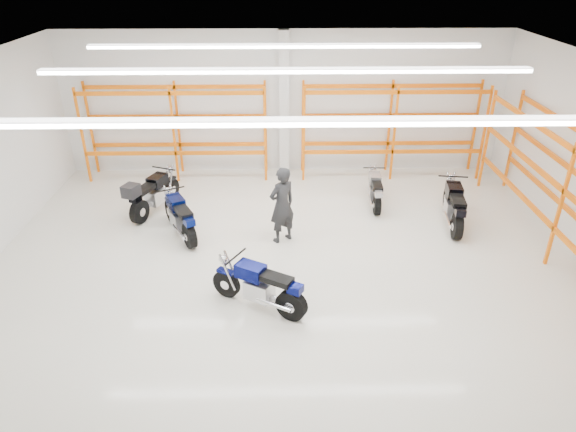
{
  "coord_description": "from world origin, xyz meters",
  "views": [
    {
      "loc": [
        -0.18,
        -10.1,
        6.58
      ],
      "look_at": [
        0.02,
        0.5,
        1.07
      ],
      "focal_mm": 32.0,
      "sensor_mm": 36.0,
      "label": 1
    }
  ],
  "objects_px": {
    "structural_column": "(284,105)",
    "motorcycle_back_d": "(454,207)",
    "motorcycle_back_a": "(151,195)",
    "motorcycle_main": "(262,288)",
    "motorcycle_back_b": "(180,218)",
    "motorcycle_back_c": "(375,191)",
    "standing_man": "(282,205)"
  },
  "relations": [
    {
      "from": "motorcycle_back_d",
      "to": "motorcycle_back_b",
      "type": "bearing_deg",
      "value": -176.54
    },
    {
      "from": "motorcycle_main",
      "to": "standing_man",
      "type": "bearing_deg",
      "value": 81.28
    },
    {
      "from": "standing_man",
      "to": "structural_column",
      "type": "bearing_deg",
      "value": -126.6
    },
    {
      "from": "motorcycle_back_b",
      "to": "motorcycle_back_c",
      "type": "bearing_deg",
      "value": 17.78
    },
    {
      "from": "motorcycle_back_c",
      "to": "motorcycle_back_d",
      "type": "distance_m",
      "value": 2.26
    },
    {
      "from": "motorcycle_main",
      "to": "motorcycle_back_d",
      "type": "distance_m",
      "value": 6.1
    },
    {
      "from": "motorcycle_back_a",
      "to": "motorcycle_back_b",
      "type": "distance_m",
      "value": 1.62
    },
    {
      "from": "motorcycle_back_b",
      "to": "motorcycle_back_c",
      "type": "distance_m",
      "value": 5.55
    },
    {
      "from": "motorcycle_back_a",
      "to": "motorcycle_back_d",
      "type": "relative_size",
      "value": 0.96
    },
    {
      "from": "structural_column",
      "to": "motorcycle_back_b",
      "type": "bearing_deg",
      "value": -122.25
    },
    {
      "from": "motorcycle_back_a",
      "to": "motorcycle_back_c",
      "type": "bearing_deg",
      "value": 3.87
    },
    {
      "from": "motorcycle_main",
      "to": "motorcycle_back_a",
      "type": "distance_m",
      "value": 5.4
    },
    {
      "from": "motorcycle_back_c",
      "to": "structural_column",
      "type": "relative_size",
      "value": 0.43
    },
    {
      "from": "motorcycle_back_c",
      "to": "structural_column",
      "type": "distance_m",
      "value": 4.08
    },
    {
      "from": "motorcycle_main",
      "to": "motorcycle_back_b",
      "type": "xyz_separation_m",
      "value": [
        -2.17,
        3.1,
        -0.0
      ]
    },
    {
      "from": "motorcycle_back_b",
      "to": "structural_column",
      "type": "xyz_separation_m",
      "value": [
        2.71,
        4.3,
        1.74
      ]
    },
    {
      "from": "motorcycle_back_a",
      "to": "motorcycle_main",
      "type": "bearing_deg",
      "value": -53.9
    },
    {
      "from": "motorcycle_back_a",
      "to": "standing_man",
      "type": "height_order",
      "value": "standing_man"
    },
    {
      "from": "motorcycle_main",
      "to": "motorcycle_back_c",
      "type": "relative_size",
      "value": 1.03
    },
    {
      "from": "motorcycle_main",
      "to": "motorcycle_back_b",
      "type": "height_order",
      "value": "motorcycle_main"
    },
    {
      "from": "motorcycle_back_c",
      "to": "standing_man",
      "type": "xyz_separation_m",
      "value": [
        -2.68,
        -1.99,
        0.55
      ]
    },
    {
      "from": "motorcycle_back_a",
      "to": "motorcycle_back_d",
      "type": "bearing_deg",
      "value": -5.85
    },
    {
      "from": "motorcycle_main",
      "to": "motorcycle_back_d",
      "type": "relative_size",
      "value": 0.85
    },
    {
      "from": "motorcycle_main",
      "to": "standing_man",
      "type": "distance_m",
      "value": 2.88
    },
    {
      "from": "structural_column",
      "to": "motorcycle_back_d",
      "type": "bearing_deg",
      "value": -41.08
    },
    {
      "from": "standing_man",
      "to": "motorcycle_main",
      "type": "bearing_deg",
      "value": 46.09
    },
    {
      "from": "motorcycle_main",
      "to": "motorcycle_back_b",
      "type": "relative_size",
      "value": 0.98
    },
    {
      "from": "motorcycle_back_a",
      "to": "standing_man",
      "type": "bearing_deg",
      "value": -23.37
    },
    {
      "from": "standing_man",
      "to": "structural_column",
      "type": "relative_size",
      "value": 0.44
    },
    {
      "from": "motorcycle_back_b",
      "to": "standing_man",
      "type": "relative_size",
      "value": 1.02
    },
    {
      "from": "motorcycle_back_a",
      "to": "standing_man",
      "type": "distance_m",
      "value": 3.96
    },
    {
      "from": "motorcycle_back_d",
      "to": "motorcycle_main",
      "type": "bearing_deg",
      "value": -144.68
    }
  ]
}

